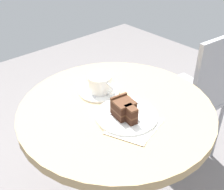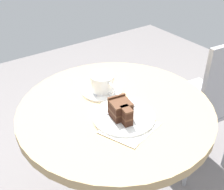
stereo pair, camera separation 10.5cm
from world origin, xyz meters
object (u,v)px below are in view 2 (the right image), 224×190
Objects in this scene: saucer at (102,90)px; cafe_chair at (211,98)px; teaspoon at (90,88)px; cake_plate at (124,117)px; cake_slice at (121,110)px; napkin at (128,127)px; fork at (126,107)px; coffee_cup at (103,83)px.

saucer is 0.19× the size of cafe_chair.
teaspoon is at bearing -131.08° from saucer.
cake_slice is at bearing -80.81° from cake_plate.
napkin is at bearing -6.01° from cake_slice.
fork is at bearing 125.23° from cake_slice.
napkin is at bearing 18.10° from cafe_chair.
coffee_cup is 0.24m from napkin.
teaspoon is 0.12× the size of cafe_chair.
coffee_cup reaches higher than cake_plate.
fork is 0.15× the size of cafe_chair.
cake_plate is at bearing 99.19° from cake_slice.
coffee_cup is at bearing 169.97° from cake_plate.
cake_plate is (0.22, 0.00, -0.01)m from teaspoon.
saucer is at bearing -2.58° from cafe_chair.
saucer is at bearing -178.96° from coffee_cup.
coffee_cup is at bearing 94.79° from fork.
fork reaches higher than teaspoon.
fork is 0.10m from napkin.
fork is at bearing 0.57° from coffee_cup.
teaspoon is at bearing -137.22° from coffee_cup.
cafe_chair is (-0.14, 0.68, -0.22)m from napkin.
saucer is 0.04m from coffee_cup.
cake_slice is 0.51× the size of napkin.
cake_slice is (0.23, -0.01, 0.03)m from teaspoon.
coffee_cup is 0.16m from fork.
cake_slice reaches higher than fork.
cake_plate is 1.69× the size of fork.
coffee_cup is (0.01, 0.00, 0.04)m from saucer.
teaspoon is 0.47× the size of cake_plate.
cake_plate reaches higher than napkin.
fork is at bearing -158.01° from teaspoon.
teaspoon is 0.72m from cafe_chair.
cake_slice is at bearing -14.00° from coffee_cup.
cake_slice is (0.00, -0.01, 0.04)m from cake_plate.
saucer is 1.57× the size of teaspoon.
cake_plate is at bearing -9.61° from saucer.
cafe_chair is at bearing 9.92° from fork.
saucer reaches higher than napkin.
fork is at bearing 146.78° from napkin.
cafe_chair reaches higher than teaspoon.
saucer is 0.20m from cake_slice.
napkin is at bearing -12.02° from saucer.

